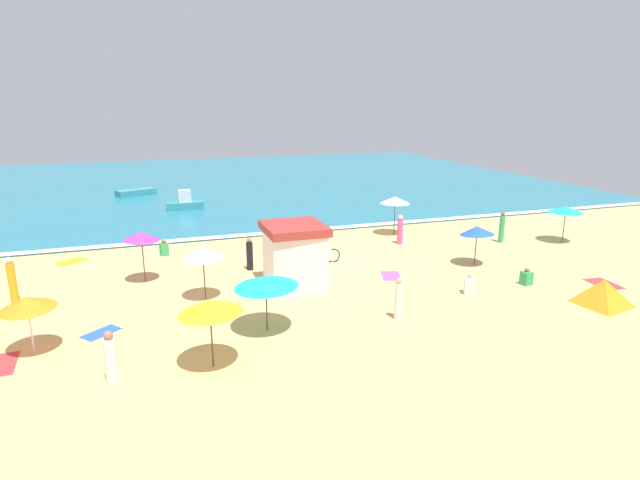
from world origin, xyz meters
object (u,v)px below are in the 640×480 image
beach_umbrella_7 (203,253)px  beach_tent (603,292)px  beachgoer_2 (469,285)px  lifeguard_cabana (294,255)px  beachgoer_7 (526,277)px  beachgoer_0 (400,230)px  beach_umbrella_1 (566,209)px  beachgoer_4 (164,248)px  beach_umbrella_5 (477,230)px  beachgoer_8 (398,299)px  beach_umbrella_0 (395,200)px  beachgoer_5 (111,358)px  beach_umbrella_3 (141,236)px  beach_umbrella_6 (27,303)px  beachgoer_6 (502,228)px  parked_bicycle (323,256)px  small_boat_0 (136,192)px  beachgoer_1 (12,281)px  beachgoer_3 (250,254)px  small_boat_1 (185,203)px  beach_umbrella_2 (210,307)px  beach_umbrella_4 (266,281)px

beach_umbrella_7 → beach_tent: beach_umbrella_7 is taller
beachgoer_2 → lifeguard_cabana: bearing=153.3°
beach_tent → beachgoer_7: beach_tent is taller
beach_umbrella_7 → beachgoer_0: bearing=24.0°
beach_umbrella_1 → beachgoer_4: bearing=168.2°
beach_umbrella_5 → beachgoer_8: 8.10m
beach_umbrella_0 → beachgoer_5: bearing=-140.1°
beach_umbrella_3 → beach_umbrella_1: bearing=-1.3°
beach_umbrella_6 → beach_umbrella_7: size_ratio=1.06×
beachgoer_5 → beach_tent: bearing=0.3°
beach_tent → beachgoer_6: (2.20, 9.09, 0.33)m
beachgoer_2 → beachgoer_4: bearing=140.0°
lifeguard_cabana → beachgoer_0: (7.46, 4.68, -0.59)m
parked_bicycle → beachgoer_7: (7.37, -5.81, -0.05)m
small_boat_0 → beachgoer_1: bearing=-100.9°
beachgoer_2 → beachgoer_3: 10.04m
beachgoer_5 → beach_umbrella_6: bearing=131.8°
beach_umbrella_3 → small_boat_0: size_ratio=0.70×
lifeguard_cabana → beachgoer_4: 8.39m
beachgoer_5 → beachgoer_8: size_ratio=0.98×
beach_tent → beachgoer_6: bearing=76.4°
beach_umbrella_0 → beachgoer_3: size_ratio=1.47×
beach_umbrella_5 → beachgoer_0: size_ratio=1.37×
lifeguard_cabana → beachgoer_5: (-7.14, -6.09, -0.65)m
beachgoer_1 → beach_tent: bearing=-19.3°
beachgoer_5 → beachgoer_3: bearing=57.1°
beach_umbrella_0 → beach_umbrella_1: bearing=-29.0°
beachgoer_3 → small_boat_0: bearing=102.9°
beachgoer_7 → beachgoer_8: bearing=-167.6°
beach_umbrella_5 → beachgoer_7: 3.46m
beach_umbrella_7 → beachgoer_0: (11.33, 5.05, -1.13)m
beachgoer_2 → beachgoer_8: 4.26m
beach_tent → small_boat_1: 27.71m
beachgoer_1 → beach_umbrella_5: bearing=-4.9°
lifeguard_cabana → beach_umbrella_7: 3.93m
beach_umbrella_7 → beach_tent: (14.71, -5.62, -1.41)m
beach_umbrella_7 → beach_umbrella_1: bearing=6.8°
beach_umbrella_5 → parked_bicycle: 7.54m
lifeguard_cabana → beach_umbrella_2: 7.47m
beach_umbrella_6 → beachgoer_8: (12.18, -1.35, -0.91)m
beach_umbrella_6 → beachgoer_5: bearing=-48.2°
beachgoer_2 → beachgoer_6: beachgoer_6 is taller
beach_tent → beachgoer_8: (-8.26, 1.29, 0.26)m
beach_umbrella_4 → beachgoer_8: beach_umbrella_4 is taller
beachgoer_6 → beachgoer_7: beachgoer_6 is taller
beachgoer_8 → small_boat_0: size_ratio=0.48×
lifeguard_cabana → beachgoer_6: bearing=13.4°
beachgoer_8 → beach_umbrella_0: bearing=64.0°
beachgoer_4 → beach_umbrella_4: bearing=-74.5°
beachgoer_1 → beachgoer_5: beachgoer_1 is taller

